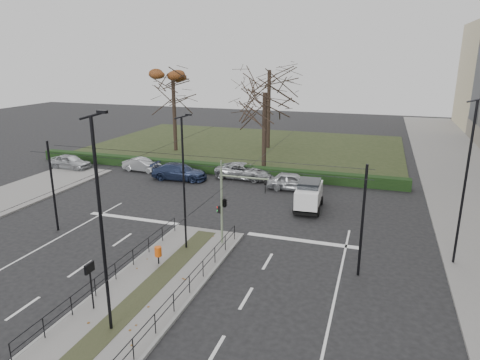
# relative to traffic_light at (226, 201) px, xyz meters

# --- Properties ---
(ground) EXTENTS (140.00, 140.00, 0.00)m
(ground) POSITION_rel_traffic_light_xyz_m (-1.77, -3.28, -2.82)
(ground) COLOR black
(ground) RESTS_ON ground
(median_island) EXTENTS (4.40, 15.00, 0.14)m
(median_island) POSITION_rel_traffic_light_xyz_m (-1.77, -5.78, -2.75)
(median_island) COLOR slate
(median_island) RESTS_ON ground
(sidewalk_east) EXTENTS (8.00, 90.00, 0.14)m
(sidewalk_east) POSITION_rel_traffic_light_xyz_m (16.23, 18.72, -2.75)
(sidewalk_east) COLOR slate
(sidewalk_east) RESTS_ON ground
(park) EXTENTS (38.00, 26.00, 0.10)m
(park) POSITION_rel_traffic_light_xyz_m (-7.77, 28.72, -2.77)
(park) COLOR #232D16
(park) RESTS_ON ground
(hedge) EXTENTS (38.00, 1.00, 1.00)m
(hedge) POSITION_rel_traffic_light_xyz_m (-7.77, 15.32, -2.32)
(hedge) COLOR black
(hedge) RESTS_ON ground
(median_railing) EXTENTS (4.14, 13.24, 0.92)m
(median_railing) POSITION_rel_traffic_light_xyz_m (-1.77, -5.88, -1.85)
(median_railing) COLOR black
(median_railing) RESTS_ON median_island
(catenary) EXTENTS (20.00, 34.00, 6.00)m
(catenary) POSITION_rel_traffic_light_xyz_m (-1.77, -1.66, 0.60)
(catenary) COLOR black
(catenary) RESTS_ON ground
(traffic_light) EXTENTS (3.13, 1.77, 4.61)m
(traffic_light) POSITION_rel_traffic_light_xyz_m (0.00, 0.00, 0.00)
(traffic_light) COLOR slate
(traffic_light) RESTS_ON median_island
(litter_bin) EXTENTS (0.39, 0.39, 0.99)m
(litter_bin) POSITION_rel_traffic_light_xyz_m (-2.59, -3.67, -1.98)
(litter_bin) COLOR black
(litter_bin) RESTS_ON median_island
(info_panel) EXTENTS (0.13, 0.58, 2.24)m
(info_panel) POSITION_rel_traffic_light_xyz_m (-3.27, -8.44, -0.93)
(info_panel) COLOR black
(info_panel) RESTS_ON median_island
(streetlamp_median_near) EXTENTS (0.76, 0.15, 9.06)m
(streetlamp_median_near) POSITION_rel_traffic_light_xyz_m (-1.62, -9.47, 1.92)
(streetlamp_median_near) COLOR black
(streetlamp_median_near) RESTS_ON median_island
(streetlamp_median_far) EXTENTS (0.66, 0.14, 7.93)m
(streetlamp_median_far) POSITION_rel_traffic_light_xyz_m (-2.02, -1.33, 1.35)
(streetlamp_median_far) COLOR black
(streetlamp_median_far) RESTS_ON median_island
(streetlamp_sidewalk) EXTENTS (0.76, 0.15, 9.06)m
(streetlamp_sidewalk) POSITION_rel_traffic_light_xyz_m (12.75, 1.59, 1.93)
(streetlamp_sidewalk) COLOR black
(streetlamp_sidewalk) RESTS_ON sidewalk_east
(parked_car_first) EXTENTS (4.53, 2.01, 1.51)m
(parked_car_first) POSITION_rel_traffic_light_xyz_m (-21.34, 12.22, -2.07)
(parked_car_first) COLOR #A1A5A9
(parked_car_first) RESTS_ON ground
(parked_car_second) EXTENTS (4.05, 1.66, 1.30)m
(parked_car_second) POSITION_rel_traffic_light_xyz_m (-13.98, 13.81, -2.17)
(parked_car_second) COLOR #A1A5A9
(parked_car_second) RESTS_ON ground
(parked_car_third) EXTENTS (5.32, 2.44, 1.51)m
(parked_car_third) POSITION_rel_traffic_light_xyz_m (-9.11, 12.24, -2.07)
(parked_car_third) COLOR #212D4E
(parked_car_third) RESTS_ON ground
(parked_car_fourth) EXTENTS (5.33, 2.65, 1.45)m
(parked_car_fourth) POSITION_rel_traffic_light_xyz_m (-3.60, 14.45, -2.10)
(parked_car_fourth) COLOR #A1A5A9
(parked_car_fourth) RESTS_ON ground
(white_van) EXTENTS (2.03, 4.12, 2.22)m
(white_van) POSITION_rel_traffic_light_xyz_m (3.66, 7.98, -1.66)
(white_van) COLOR white
(white_van) RESTS_ON ground
(rust_tree) EXTENTS (7.20, 7.20, 10.91)m
(rust_tree) POSITION_rel_traffic_light_xyz_m (-15.12, 23.51, 5.55)
(rust_tree) COLOR black
(rust_tree) RESTS_ON park
(bare_tree_center) EXTENTS (8.66, 8.66, 12.50)m
(bare_tree_center) POSITION_rel_traffic_light_xyz_m (-4.90, 28.63, 6.00)
(bare_tree_center) COLOR black
(bare_tree_center) RESTS_ON park
(bare_tree_near) EXTENTS (6.21, 6.21, 10.15)m
(bare_tree_near) POSITION_rel_traffic_light_xyz_m (-2.47, 17.70, 4.35)
(bare_tree_near) COLOR black
(bare_tree_near) RESTS_ON park
(parked_car_fifth) EXTENTS (4.49, 2.03, 1.50)m
(parked_car_fifth) POSITION_rel_traffic_light_xyz_m (1.51, 12.40, -2.08)
(parked_car_fifth) COLOR #A1A5A9
(parked_car_fifth) RESTS_ON ground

